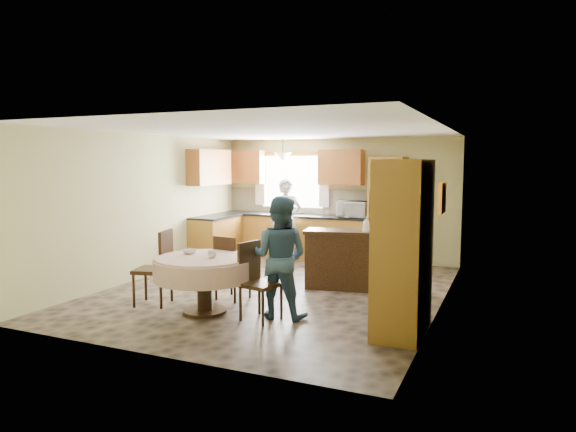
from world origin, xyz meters
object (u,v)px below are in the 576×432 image
Objects in this scene: cupboard at (403,247)px; chair_left at (158,264)px; person_dining at (280,257)px; chair_right at (256,277)px; person_sink at (286,221)px; chair_back at (229,265)px; sideboard at (344,261)px; dining_table at (204,269)px; oven_tower at (388,211)px.

chair_left is at bearing -177.04° from cupboard.
chair_right is at bearing 36.05° from person_dining.
chair_back is at bearing -95.53° from person_sink.
sideboard is at bearing 125.73° from cupboard.
cupboard is 2.16× the size of chair_back.
dining_table is at bearing 9.14° from person_dining.
dining_table is 0.68m from chair_back.
cupboard is (1.28, -1.78, 0.58)m from sideboard.
chair_left is 3.62m from person_sink.
cupboard is at bearing -179.95° from chair_back.
oven_tower is 1.72× the size of sideboard.
chair_right is 0.63× the size of person_dining.
person_sink is at bearing 126.70° from sideboard.
oven_tower is 2.12× the size of chair_right.
sideboard is 2.42m from person_sink.
oven_tower is 1.26× the size of person_sink.
sideboard is at bearing -1.76° from chair_right.
cupboard is 1.92× the size of chair_left.
chair_left is 1.83m from person_dining.
person_sink reaches higher than person_dining.
chair_back is (-2.60, 0.43, -0.50)m from cupboard.
person_dining reaches higher than dining_table.
chair_left is (-2.11, -1.96, 0.15)m from sideboard.
cupboard reaches higher than dining_table.
dining_table is 1.40× the size of chair_back.
sideboard is 0.73× the size of person_sink.
chair_left reaches higher than chair_back.
oven_tower reaches higher than chair_right.
person_sink is (-1.95, -0.50, -0.22)m from oven_tower.
oven_tower is at bearing -101.21° from person_dining.
chair_left is 0.63× the size of person_sink.
person_sink is at bearing -72.43° from chair_back.
person_dining is at bearing 165.68° from chair_back.
oven_tower is 2.23× the size of chair_back.
oven_tower is 4.23m from chair_right.
cupboard is 2.68m from chair_back.
person_dining is at bearing -109.45° from sideboard.
chair_back is at bearing -27.64° from person_dining.
chair_right is 0.40m from person_dining.
cupboard is at bearing 176.71° from person_dining.
dining_table is at bearing 70.06° from chair_left.
chair_back reaches higher than dining_table.
sideboard reaches higher than dining_table.
chair_left is 0.67× the size of person_dining.
sideboard is at bearing -56.90° from person_sink.
person_sink is at bearing 96.62° from dining_table.
cupboard is 2.05× the size of chair_right.
sideboard is 1.85m from person_dining.
dining_table is at bearing -96.91° from person_sink.
person_sink reaches higher than chair_right.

